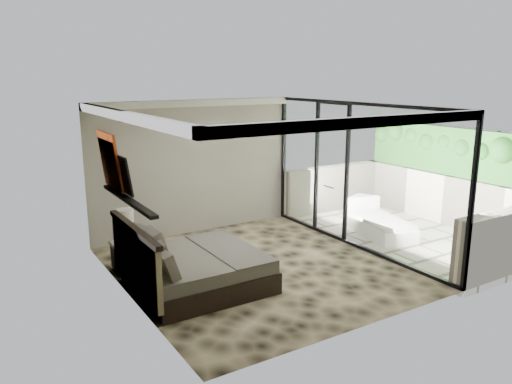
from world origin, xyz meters
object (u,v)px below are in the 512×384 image
bed (192,268)px  nightstand (128,257)px  ottoman (363,207)px  lounger (379,225)px  table_lamp (125,221)px

bed → nightstand: (-0.63, 1.23, -0.08)m
bed → ottoman: (5.12, 1.55, -0.07)m
ottoman → lounger: 1.25m
lounger → bed: bearing=-160.9°
bed → table_lamp: 1.52m
table_lamp → lounger: (5.17, -0.80, -0.68)m
bed → table_lamp: size_ratio=3.55×
lounger → nightstand: bearing=-175.2°
lounger → table_lamp: bearing=-175.5°
table_lamp → ottoman: bearing=2.9°
nightstand → lounger: lounger is taller
bed → lounger: 4.55m
bed → lounger: bearing=5.7°
nightstand → table_lamp: size_ratio=0.90×
bed → lounger: size_ratio=1.14×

